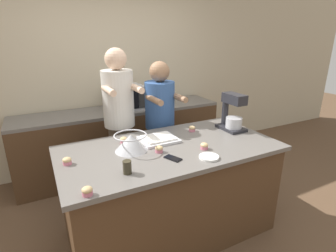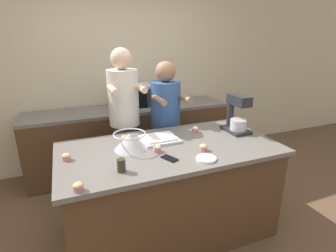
{
  "view_description": "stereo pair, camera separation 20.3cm",
  "coord_description": "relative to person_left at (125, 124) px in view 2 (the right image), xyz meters",
  "views": [
    {
      "loc": [
        -1.02,
        -1.93,
        1.86
      ],
      "look_at": [
        0.0,
        0.05,
        1.09
      ],
      "focal_mm": 28.0,
      "sensor_mm": 36.0,
      "label": 1
    },
    {
      "loc": [
        -0.83,
        -2.01,
        1.86
      ],
      "look_at": [
        0.0,
        0.05,
        1.09
      ],
      "focal_mm": 28.0,
      "sensor_mm": 36.0,
      "label": 2
    }
  ],
  "objects": [
    {
      "name": "ground_plane",
      "position": [
        0.24,
        -0.74,
        -0.93
      ],
      "size": [
        16.0,
        16.0,
        0.0
      ],
      "primitive_type": "plane",
      "color": "brown"
    },
    {
      "name": "baking_tray",
      "position": [
        0.2,
        -0.57,
        0.0
      ],
      "size": [
        0.34,
        0.29,
        0.04
      ],
      "color": "silver",
      "rests_on": "island_counter"
    },
    {
      "name": "back_wall",
      "position": [
        0.24,
        1.07,
        0.42
      ],
      "size": [
        10.0,
        0.06,
        2.7
      ],
      "color": "beige",
      "rests_on": "ground_plane"
    },
    {
      "name": "cupcake_1",
      "position": [
        -0.64,
        -0.68,
        0.01
      ],
      "size": [
        0.07,
        0.07,
        0.06
      ],
      "color": "#D17084",
      "rests_on": "island_counter"
    },
    {
      "name": "person_right",
      "position": [
        0.49,
        -0.0,
        -0.09
      ],
      "size": [
        0.36,
        0.51,
        1.6
      ],
      "color": "#232328",
      "rests_on": "ground_plane"
    },
    {
      "name": "cupcake_0",
      "position": [
        0.1,
        -0.8,
        0.01
      ],
      "size": [
        0.07,
        0.07,
        0.06
      ],
      "color": "#D17084",
      "rests_on": "island_counter"
    },
    {
      "name": "cupcake_4",
      "position": [
        0.63,
        -0.49,
        0.01
      ],
      "size": [
        0.07,
        0.07,
        0.06
      ],
      "color": "#D17084",
      "rests_on": "island_counter"
    },
    {
      "name": "cupcake_2",
      "position": [
        0.48,
        -0.93,
        0.01
      ],
      "size": [
        0.07,
        0.07,
        0.06
      ],
      "color": "#D17084",
      "rests_on": "island_counter"
    },
    {
      "name": "person_left",
      "position": [
        0.0,
        0.0,
        0.0
      ],
      "size": [
        0.34,
        0.5,
        1.75
      ],
      "color": "brown",
      "rests_on": "ground_plane"
    },
    {
      "name": "cell_phone",
      "position": [
        0.14,
        -0.97,
        -0.01
      ],
      "size": [
        0.12,
        0.16,
        0.01
      ],
      "color": "black",
      "rests_on": "island_counter"
    },
    {
      "name": "small_plate",
      "position": [
        0.41,
        -1.09,
        -0.01
      ],
      "size": [
        0.16,
        0.16,
        0.02
      ],
      "color": "white",
      "rests_on": "island_counter"
    },
    {
      "name": "cupcake_5",
      "position": [
        -0.58,
        -1.18,
        0.01
      ],
      "size": [
        0.07,
        0.07,
        0.06
      ],
      "color": "#D17084",
      "rests_on": "island_counter"
    },
    {
      "name": "cupcake_3",
      "position": [
        -0.11,
        -0.46,
        0.01
      ],
      "size": [
        0.07,
        0.07,
        0.06
      ],
      "color": "#D17084",
      "rests_on": "island_counter"
    },
    {
      "name": "mixing_bowl",
      "position": [
        -0.11,
        -0.66,
        0.06
      ],
      "size": [
        0.28,
        0.28,
        0.15
      ],
      "color": "#BCBCC1",
      "rests_on": "island_counter"
    },
    {
      "name": "stand_mixer",
      "position": [
        1.03,
        -0.63,
        0.15
      ],
      "size": [
        0.2,
        0.3,
        0.39
      ],
      "color": "#232328",
      "rests_on": "island_counter"
    },
    {
      "name": "island_counter",
      "position": [
        0.24,
        -0.74,
        -0.47
      ],
      "size": [
        1.96,
        1.0,
        0.91
      ],
      "color": "#4C331E",
      "rests_on": "ground_plane"
    },
    {
      "name": "drinking_glass",
      "position": [
        -0.27,
        -1.03,
        0.03
      ],
      "size": [
        0.06,
        0.06,
        0.1
      ],
      "color": "#332D1E",
      "rests_on": "island_counter"
    },
    {
      "name": "back_counter",
      "position": [
        0.24,
        0.72,
        -0.47
      ],
      "size": [
        2.8,
        0.6,
        0.92
      ],
      "color": "#4C331E",
      "rests_on": "ground_plane"
    },
    {
      "name": "microwave_oven",
      "position": [
        0.32,
        0.71,
        0.14
      ],
      "size": [
        0.44,
        0.39,
        0.31
      ],
      "color": "#B7B7BC",
      "rests_on": "back_counter"
    }
  ]
}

